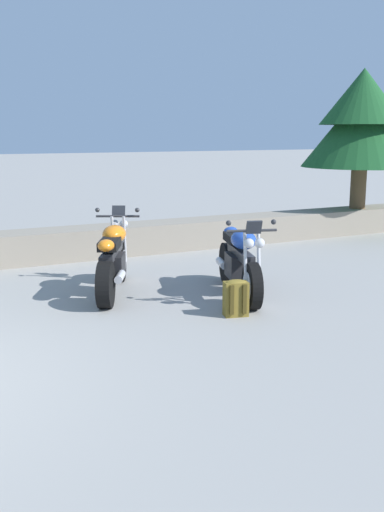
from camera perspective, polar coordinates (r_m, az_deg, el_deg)
motorcycle_orange_near_left at (r=8.59m, az=-7.54°, el=-0.37°), size 1.14×1.91×1.18m
motorcycle_blue_centre at (r=8.43m, az=4.61°, el=-0.55°), size 0.91×2.01×1.18m
rider_backpack at (r=7.53m, az=4.20°, el=-3.94°), size 0.33×0.31×0.47m
pine_tree_mid_left at (r=14.22m, az=15.95°, el=12.37°), size 2.66×2.66×3.12m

